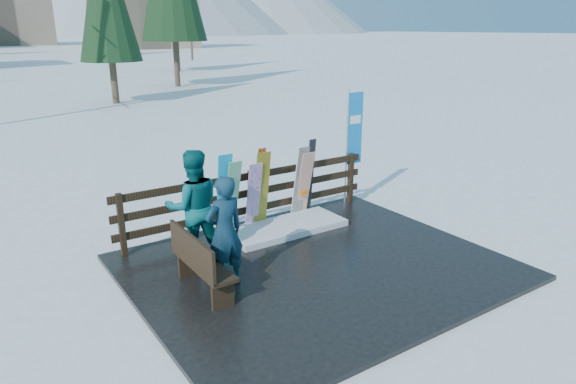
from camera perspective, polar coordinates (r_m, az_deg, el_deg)
ground at (r=8.86m, az=3.22°, el=-8.54°), size 700.00×700.00×0.00m
deck at (r=8.84m, az=3.23°, el=-8.31°), size 6.00×5.00×0.08m
fence at (r=10.28m, az=-4.10°, el=-0.29°), size 5.60×0.10×1.15m
snow_patch at (r=10.22m, az=-0.25°, el=-3.93°), size 2.39×1.00×0.12m
bench at (r=7.84m, az=-9.85°, el=-7.61°), size 0.40×1.50×0.97m
snowboard_0 at (r=9.73m, az=-7.11°, el=-0.43°), size 0.29×0.26×1.65m
snowboard_1 at (r=9.82m, az=-6.27°, el=-0.64°), size 0.27×0.44×1.51m
snowboard_2 at (r=10.11m, az=-2.96°, el=0.20°), size 0.30×0.27×1.58m
snowboard_3 at (r=10.05m, az=-3.85°, el=-0.51°), size 0.28×0.28×1.38m
snowboard_4 at (r=10.60m, az=1.33°, el=1.02°), size 0.27×0.32×1.57m
snowboard_5 at (r=10.68m, az=1.82°, el=0.79°), size 0.30×0.34×1.44m
ski_pair_a at (r=10.16m, az=-3.16°, el=0.48°), size 0.17×0.25×1.64m
ski_pair_b at (r=10.80m, az=2.42°, el=1.63°), size 0.17×0.21×1.67m
rental_flag at (r=11.58m, az=7.22°, el=6.53°), size 0.45×0.04×2.60m
person_front at (r=7.86m, az=-7.07°, el=-4.45°), size 0.69×0.49×1.77m
person_back at (r=8.75m, az=-10.44°, el=-1.62°), size 1.10×0.95×1.96m
trees at (r=57.68m, az=-25.68°, el=17.81°), size 41.90×68.95×12.13m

